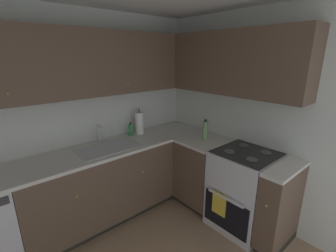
{
  "coord_description": "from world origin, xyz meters",
  "views": [
    {
      "loc": [
        -0.6,
        -1.26,
        1.94
      ],
      "look_at": [
        0.98,
        0.56,
        1.21
      ],
      "focal_mm": 25.08,
      "sensor_mm": 36.0,
      "label": 1
    }
  ],
  "objects": [
    {
      "name": "wall_back",
      "position": [
        0.0,
        1.44,
        1.22
      ],
      "size": [
        3.86,
        0.05,
        2.43
      ],
      "primitive_type": "cube",
      "color": "silver",
      "rests_on": "ground_plane"
    },
    {
      "name": "wall_right",
      "position": [
        1.9,
        0.0,
        1.22
      ],
      "size": [
        0.05,
        2.92,
        2.43
      ],
      "primitive_type": "cube",
      "color": "silver",
      "rests_on": "ground_plane"
    },
    {
      "name": "lower_cabinets_back",
      "position": [
        0.4,
        1.11,
        0.44
      ],
      "size": [
        1.75,
        0.62,
        0.88
      ],
      "color": "brown",
      "rests_on": "ground_plane"
    },
    {
      "name": "countertop_back",
      "position": [
        0.4,
        1.11,
        0.9
      ],
      "size": [
        2.95,
        0.6,
        0.03
      ],
      "primitive_type": "cube",
      "color": "beige",
      "rests_on": "lower_cabinets_back"
    },
    {
      "name": "lower_cabinets_right",
      "position": [
        1.58,
        0.26,
        0.44
      ],
      "size": [
        0.62,
        1.39,
        0.88
      ],
      "color": "brown",
      "rests_on": "ground_plane"
    },
    {
      "name": "countertop_right",
      "position": [
        1.58,
        0.26,
        0.9
      ],
      "size": [
        0.6,
        1.39,
        0.03
      ],
      "color": "beige",
      "rests_on": "lower_cabinets_right"
    },
    {
      "name": "oven_range",
      "position": [
        1.6,
        -0.04,
        0.47
      ],
      "size": [
        0.68,
        0.62,
        1.06
      ],
      "color": "silver",
      "rests_on": "ground_plane"
    },
    {
      "name": "upper_cabinets_back",
      "position": [
        0.24,
        1.25,
        1.85
      ],
      "size": [
        2.63,
        0.34,
        0.69
      ],
      "color": "brown"
    },
    {
      "name": "upper_cabinets_right",
      "position": [
        1.72,
        0.44,
        1.85
      ],
      "size": [
        0.32,
        1.94,
        0.69
      ],
      "color": "brown"
    },
    {
      "name": "sink",
      "position": [
        0.53,
        1.08,
        0.87
      ],
      "size": [
        0.7,
        0.4,
        0.1
      ],
      "color": "#B7B7BC",
      "rests_on": "countertop_back"
    },
    {
      "name": "faucet",
      "position": [
        0.53,
        1.29,
        1.05
      ],
      "size": [
        0.07,
        0.16,
        0.23
      ],
      "color": "silver",
      "rests_on": "countertop_back"
    },
    {
      "name": "soap_bottle",
      "position": [
        0.95,
        1.29,
        0.99
      ],
      "size": [
        0.06,
        0.06,
        0.18
      ],
      "color": "#338C4C",
      "rests_on": "countertop_back"
    },
    {
      "name": "paper_towel_roll",
      "position": [
        1.08,
        1.27,
        1.06
      ],
      "size": [
        0.11,
        0.11,
        0.36
      ],
      "color": "white",
      "rests_on": "countertop_back"
    },
    {
      "name": "oil_bottle",
      "position": [
        1.58,
        0.54,
        1.04
      ],
      "size": [
        0.06,
        0.06,
        0.26
      ],
      "color": "#729E66",
      "rests_on": "countertop_right"
    }
  ]
}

